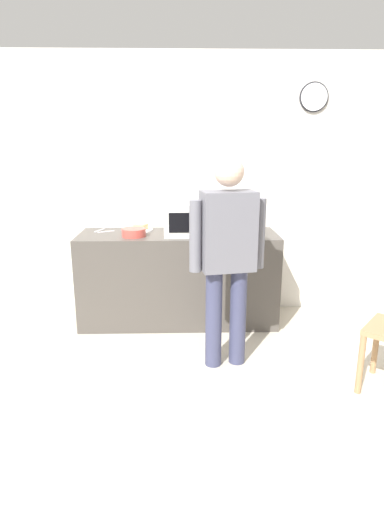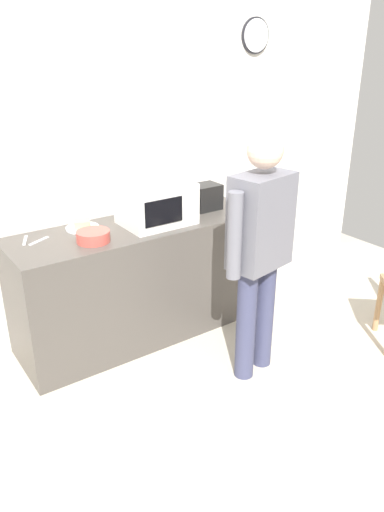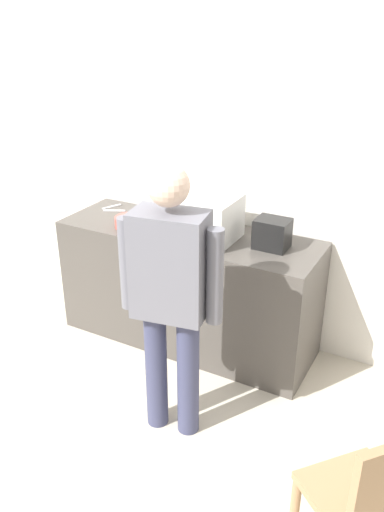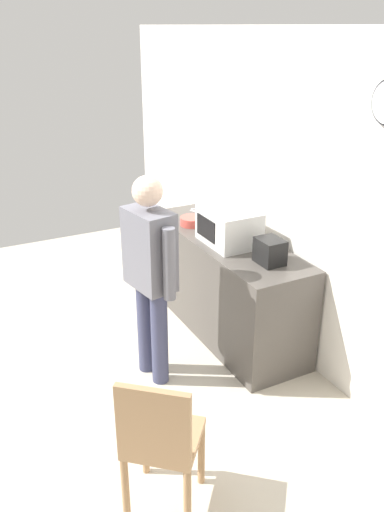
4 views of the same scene
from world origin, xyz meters
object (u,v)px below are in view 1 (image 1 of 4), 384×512
at_px(toaster, 242,223).
at_px(fork_utensil, 100,230).
at_px(microwave, 191,219).
at_px(sandwich_plate, 141,229).
at_px(person_standing, 227,249).
at_px(salad_bowl, 134,232).
at_px(spoon_utensil, 106,232).

height_order(toaster, fork_utensil, toaster).
distance_m(microwave, sandwich_plate, 0.55).
bearing_deg(sandwich_plate, fork_utensil, 179.82).
bearing_deg(fork_utensil, person_standing, -41.59).
xyz_separation_m(salad_bowl, toaster, (1.03, 0.14, 0.06)).
xyz_separation_m(sandwich_plate, toaster, (0.99, -0.13, 0.08)).
relative_size(toaster, spoon_utensil, 1.29).
bearing_deg(fork_utensil, sandwich_plate, -0.18).
distance_m(toaster, person_standing, 0.93).
height_order(sandwich_plate, fork_utensil, sandwich_plate).
xyz_separation_m(microwave, sandwich_plate, (-0.50, 0.20, -0.13)).
height_order(sandwich_plate, toaster, toaster).
xyz_separation_m(salad_bowl, person_standing, (0.79, -0.76, 0.02)).
bearing_deg(salad_bowl, toaster, 7.84).
distance_m(sandwich_plate, salad_bowl, 0.28).
relative_size(fork_utensil, person_standing, 0.10).
height_order(spoon_utensil, person_standing, person_standing).
distance_m(toaster, spoon_utensil, 1.34).
xyz_separation_m(salad_bowl, fork_utensil, (-0.37, 0.27, -0.03)).
height_order(toaster, spoon_utensil, toaster).
bearing_deg(microwave, sandwich_plate, 157.91).
xyz_separation_m(microwave, spoon_utensil, (-0.83, 0.14, -0.15)).
bearing_deg(salad_bowl, microwave, 7.52).
height_order(toaster, person_standing, person_standing).
xyz_separation_m(sandwich_plate, fork_utensil, (-0.41, 0.00, -0.02)).
bearing_deg(spoon_utensil, microwave, -9.48).
bearing_deg(sandwich_plate, spoon_utensil, -169.55).
relative_size(sandwich_plate, fork_utensil, 1.38).
relative_size(salad_bowl, person_standing, 0.14).
bearing_deg(toaster, fork_utensil, 174.65).
relative_size(salad_bowl, toaster, 1.02).
xyz_separation_m(microwave, salad_bowl, (-0.54, -0.07, -0.11)).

